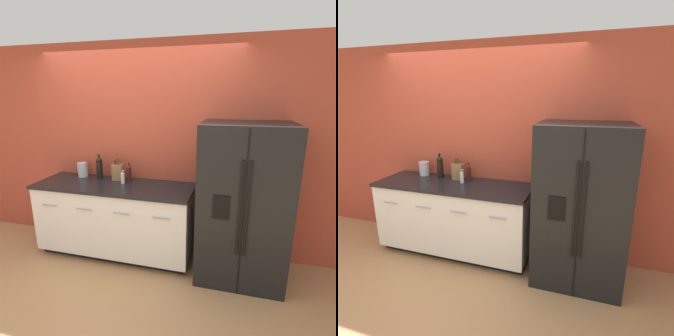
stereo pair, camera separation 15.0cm
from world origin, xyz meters
The scene contains 9 objects.
ground_plane centered at (0.00, 0.00, 0.00)m, with size 14.00×14.00×0.00m, color #B27F51.
wall_back centered at (0.00, 1.24, 1.30)m, with size 10.00×0.05×2.60m.
counter_unit centered at (-0.21, 0.90, 0.47)m, with size 1.94×0.64×0.93m.
refrigerator centered at (1.30, 0.86, 0.86)m, with size 0.92×0.73×1.71m.
knife_block centered at (-0.23, 1.06, 1.04)m, with size 0.14×0.09×0.29m.
wine_bottle centered at (-0.48, 1.06, 1.08)m, with size 0.08×0.08×0.32m.
soap_dispenser centered at (-0.11, 0.95, 1.00)m, with size 0.05×0.05×0.17m.
oil_bottle centered at (-0.07, 1.05, 1.04)m, with size 0.05×0.05×0.24m.
steel_canister centered at (-0.75, 1.09, 1.03)m, with size 0.13×0.13×0.20m.
Camera 1 is at (1.18, -1.85, 1.96)m, focal length 28.00 mm.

